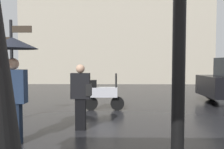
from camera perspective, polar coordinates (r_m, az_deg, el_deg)
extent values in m
cylinder|color=black|center=(1.48, 16.45, -6.67)|extent=(0.08, 0.08, 2.69)
cube|color=black|center=(4.87, -23.56, -11.36)|extent=(0.26, 0.17, 0.81)
cube|color=#1E2D47|center=(4.74, -23.75, -2.79)|extent=(0.48, 0.22, 0.65)
sphere|color=tan|center=(4.72, -23.86, 2.50)|extent=(0.22, 0.22, 0.22)
cylinder|color=black|center=(4.72, -23.90, 4.22)|extent=(0.02, 0.02, 0.30)
cone|color=black|center=(4.74, -23.97, 7.33)|extent=(0.96, 0.96, 0.22)
cube|color=black|center=(5.44, -7.97, -9.95)|extent=(0.24, 0.16, 0.74)
cube|color=black|center=(5.33, -8.02, -2.88)|extent=(0.44, 0.20, 0.60)
sphere|color=tan|center=(5.30, -8.05, 1.46)|extent=(0.21, 0.21, 0.21)
cube|color=black|center=(5.31, -5.88, -3.87)|extent=(0.12, 0.24, 0.28)
cylinder|color=black|center=(7.54, 1.37, -7.37)|extent=(0.46, 0.09, 0.46)
cylinder|color=black|center=(7.58, -5.38, -7.32)|extent=(0.46, 0.09, 0.46)
cube|color=silver|center=(7.49, -2.02, -4.50)|extent=(0.88, 0.32, 0.32)
cube|color=black|center=(7.49, -5.07, -2.35)|extent=(0.28, 0.28, 0.24)
cylinder|color=black|center=(7.44, 1.04, -1.83)|extent=(0.06, 0.06, 0.55)
cylinder|color=black|center=(10.52, 24.06, -4.27)|extent=(0.60, 0.18, 0.60)
cylinder|color=black|center=(6.67, -24.09, 0.87)|extent=(0.08, 0.08, 2.74)
cube|color=#33281E|center=(6.62, -22.07, 10.63)|extent=(0.56, 0.04, 0.18)
cube|color=#33281E|center=(6.81, -26.25, 7.78)|extent=(0.52, 0.04, 0.18)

